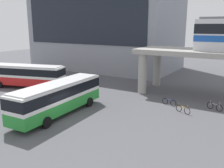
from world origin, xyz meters
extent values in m
plane|color=#515156|center=(0.00, 10.00, 0.00)|extent=(120.00, 120.00, 0.00)
cube|color=gray|center=(-12.72, 28.07, 9.84)|extent=(28.35, 15.88, 19.68)
cube|color=black|center=(-12.72, 20.08, 10.83)|extent=(25.51, 0.10, 11.02)
cylinder|color=#9E9B93|center=(2.66, 12.99, 2.55)|extent=(1.10, 1.10, 5.11)
cylinder|color=#9E9B93|center=(2.66, 17.94, 2.55)|extent=(1.10, 1.10, 5.11)
cube|color=#268C33|center=(-0.84, 1.30, 1.05)|extent=(3.12, 11.12, 1.10)
cube|color=white|center=(-0.84, 1.30, 2.35)|extent=(3.12, 11.12, 1.50)
cube|color=black|center=(-0.84, 1.30, 2.43)|extent=(3.16, 11.17, 0.96)
cube|color=silver|center=(-0.84, 1.30, 3.16)|extent=(2.96, 10.57, 0.12)
cylinder|color=black|center=(-2.29, 4.74, 0.50)|extent=(0.34, 1.01, 1.00)
cylinder|color=black|center=(0.21, 4.88, 0.50)|extent=(0.34, 1.01, 1.00)
cylinder|color=black|center=(-1.92, -1.85, 0.50)|extent=(0.34, 1.01, 1.00)
cylinder|color=black|center=(0.58, -1.71, 0.50)|extent=(0.34, 1.01, 1.00)
cube|color=red|center=(-12.44, 6.98, 1.05)|extent=(11.26, 5.48, 1.10)
cube|color=white|center=(-12.44, 6.98, 2.35)|extent=(11.26, 5.48, 1.50)
cube|color=black|center=(-12.44, 6.98, 2.43)|extent=(11.31, 5.53, 0.96)
cube|color=silver|center=(-12.44, 6.98, 3.16)|extent=(10.70, 5.20, 0.12)
cylinder|color=black|center=(-15.47, 4.79, 0.50)|extent=(1.04, 0.55, 1.00)
cylinder|color=black|center=(-16.17, 7.19, 0.50)|extent=(1.04, 0.55, 1.00)
cylinder|color=black|center=(-9.14, 6.64, 0.50)|extent=(1.04, 0.55, 1.00)
cylinder|color=black|center=(-9.84, 9.04, 0.50)|extent=(1.04, 0.55, 1.00)
torus|color=black|center=(9.89, 8.03, 0.34)|extent=(0.70, 0.34, 0.74)
torus|color=black|center=(8.93, 8.44, 0.34)|extent=(0.70, 0.34, 0.74)
cylinder|color=orange|center=(9.41, 8.24, 0.62)|extent=(0.99, 0.46, 0.05)
cylinder|color=orange|center=(8.93, 8.44, 0.64)|extent=(0.04, 0.04, 0.55)
cylinder|color=orange|center=(9.89, 8.03, 0.69)|extent=(0.04, 0.04, 0.65)
torus|color=black|center=(7.91, 9.76, 0.34)|extent=(0.73, 0.25, 0.74)
torus|color=black|center=(6.89, 10.03, 0.34)|extent=(0.73, 0.25, 0.74)
cylinder|color=#1E3FA5|center=(7.40, 9.90, 0.62)|extent=(1.03, 0.32, 0.05)
cylinder|color=#1E3FA5|center=(6.89, 10.03, 0.64)|extent=(0.04, 0.04, 0.55)
cylinder|color=#1E3FA5|center=(7.91, 9.76, 0.69)|extent=(0.04, 0.04, 0.65)
torus|color=black|center=(12.45, 10.67, 0.34)|extent=(0.71, 0.33, 0.74)
torus|color=black|center=(11.48, 11.06, 0.34)|extent=(0.71, 0.33, 0.74)
cylinder|color=silver|center=(11.97, 10.87, 0.62)|extent=(0.99, 0.44, 0.05)
cylinder|color=silver|center=(11.48, 11.06, 0.64)|extent=(0.04, 0.04, 0.55)
cylinder|color=silver|center=(12.45, 10.67, 0.69)|extent=(0.04, 0.04, 0.65)
camera|label=1|loc=(15.84, -15.72, 8.59)|focal=39.83mm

